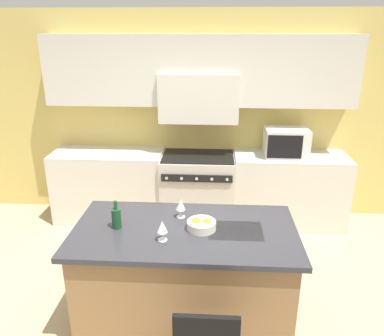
% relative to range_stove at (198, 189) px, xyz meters
% --- Properties ---
extents(ground_plane, '(10.00, 10.00, 0.00)m').
position_rel_range_stove_xyz_m(ground_plane, '(0.00, -1.94, -0.46)').
color(ground_plane, tan).
extents(back_cabinetry, '(10.00, 0.46, 2.70)m').
position_rel_range_stove_xyz_m(back_cabinetry, '(0.00, 0.27, 1.14)').
color(back_cabinetry, '#DBC166').
rests_on(back_cabinetry, ground_plane).
extents(back_counter, '(3.82, 0.62, 0.94)m').
position_rel_range_stove_xyz_m(back_counter, '(0.00, 0.02, 0.01)').
color(back_counter, silver).
rests_on(back_counter, ground_plane).
extents(range_stove, '(0.94, 0.70, 0.92)m').
position_rel_range_stove_xyz_m(range_stove, '(0.00, 0.00, 0.00)').
color(range_stove, beige).
rests_on(range_stove, ground_plane).
extents(microwave, '(0.53, 0.40, 0.35)m').
position_rel_range_stove_xyz_m(microwave, '(1.10, 0.02, 0.65)').
color(microwave, silver).
rests_on(microwave, back_counter).
extents(kitchen_island, '(1.85, 0.97, 0.90)m').
position_rel_range_stove_xyz_m(kitchen_island, '(-0.02, -1.84, -0.01)').
color(kitchen_island, olive).
rests_on(kitchen_island, ground_plane).
extents(wine_bottle, '(0.08, 0.08, 0.24)m').
position_rel_range_stove_xyz_m(wine_bottle, '(-0.59, -1.85, 0.53)').
color(wine_bottle, '#194723').
rests_on(wine_bottle, kitchen_island).
extents(wine_glass_near, '(0.08, 0.08, 0.17)m').
position_rel_range_stove_xyz_m(wine_glass_near, '(-0.18, -2.03, 0.55)').
color(wine_glass_near, white).
rests_on(wine_glass_near, kitchen_island).
extents(wine_glass_far, '(0.08, 0.08, 0.17)m').
position_rel_range_stove_xyz_m(wine_glass_far, '(-0.08, -1.64, 0.55)').
color(wine_glass_far, white).
rests_on(wine_glass_far, kitchen_island).
extents(fruit_bowl, '(0.24, 0.24, 0.10)m').
position_rel_range_stove_xyz_m(fruit_bowl, '(0.11, -1.84, 0.48)').
color(fruit_bowl, silver).
rests_on(fruit_bowl, kitchen_island).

